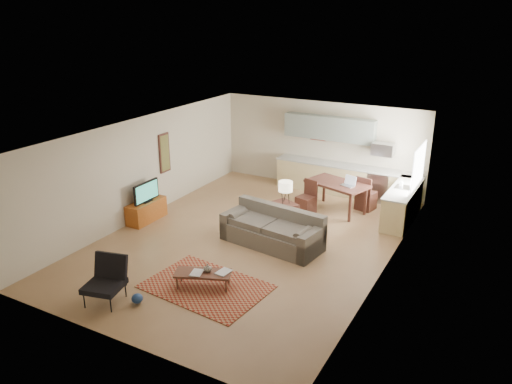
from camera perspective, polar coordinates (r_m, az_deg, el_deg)
The scene contains 25 objects.
room at distance 11.68m, azimuth -0.70°, elevation 0.48°, with size 9.00×9.00×9.00m.
kitchen_counter_back at distance 15.26m, azimuth 9.99°, elevation 1.40°, with size 4.26×0.64×0.92m, color tan, non-canonical shape.
kitchen_counter_right at distance 13.70m, azimuth 16.39°, elevation -1.32°, with size 0.64×2.26×0.92m, color tan, non-canonical shape.
kitchen_range at distance 14.98m, azimuth 13.96°, elevation 0.70°, with size 0.62×0.62×0.90m, color #A5A8AD.
kitchen_microwave at distance 14.68m, azimuth 14.34°, elevation 4.77°, with size 0.62×0.40×0.35m, color #A5A8AD.
upper_cabinets at distance 15.19m, azimuth 8.37°, elevation 7.24°, with size 2.80×0.34×0.70m, color slate.
window_right at distance 13.31m, azimuth 18.10°, elevation 2.84°, with size 0.02×1.40×1.05m, color white.
wall_art_left at distance 14.07m, azimuth -10.40°, elevation 4.41°, with size 0.06×0.42×1.10m, color olive, non-canonical shape.
triptych at distance 15.50m, azimuth 7.12°, elevation 6.80°, with size 1.70×0.04×0.50m, color beige, non-canonical shape.
rug at distance 10.31m, azimuth -5.71°, elevation -10.69°, with size 2.39×1.66×0.02m, color maroon.
sofa at distance 11.78m, azimuth 1.82°, elevation -4.13°, with size 2.52×1.09×0.88m, color #595146, non-canonical shape.
coffee_table at distance 10.23m, azimuth -6.06°, elevation -9.93°, with size 1.13×0.45×0.34m, color #4A261A, non-canonical shape.
book_a at distance 10.15m, azimuth -7.40°, elevation -9.09°, with size 0.30×0.35×0.03m, color maroon.
book_b at distance 10.16m, azimuth -4.24°, elevation -8.93°, with size 0.27×0.34×0.02m, color navy.
vase at distance 10.13m, azimuth -5.56°, elevation -8.60°, with size 0.19×0.19×0.17m, color black.
armchair at distance 9.98m, azimuth -17.01°, elevation -9.78°, with size 0.78×0.78×0.89m, color black, non-canonical shape.
tv_credenza at distance 13.52m, azimuth -12.41°, elevation -2.12°, with size 0.45×1.17×0.54m, color #8D4214, non-canonical shape.
tv at distance 13.30m, azimuth -12.44°, elevation 0.01°, with size 0.09×0.90×0.54m, color black, non-canonical shape.
console_table at distance 12.63m, azimuth 3.32°, elevation -2.80°, with size 0.63×0.42×0.73m, color #3C1E18, non-canonical shape.
table_lamp at distance 12.39m, azimuth 3.38°, elevation 0.01°, with size 0.36×0.36×0.59m, color beige, non-canonical shape.
dining_table at distance 13.95m, azimuth 9.17°, elevation -0.55°, with size 1.64×0.94×0.83m, color #3C1E18, non-canonical shape.
dining_chair_near at distance 13.69m, azimuth 5.74°, elevation -0.58°, with size 0.44×0.46×0.93m, color #3C1E18, non-canonical shape.
dining_chair_far at distance 14.21m, azimuth 12.51°, elevation -0.06°, with size 0.47×0.49×0.99m, color #3C1E18, non-canonical shape.
laptop at distance 13.57m, azimuth 10.44°, elevation 1.23°, with size 0.35×0.26×0.26m, color #A5A8AD, non-canonical shape.
soap_bottle at distance 13.59m, azimuth 16.27°, elevation 1.01°, with size 0.09×0.09×0.19m, color beige.
Camera 1 is at (5.39, -9.59, 5.26)m, focal length 35.00 mm.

